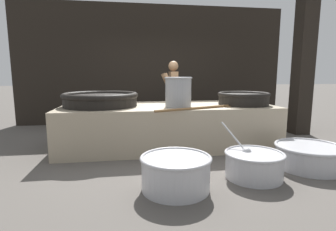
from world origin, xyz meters
TOP-DOWN VIEW (x-y plane):
  - ground_plane at (0.00, 0.00)m, footprint 60.00×60.00m
  - back_wall at (0.00, 2.66)m, footprint 7.38×0.24m
  - support_pillar at (3.15, 0.61)m, footprint 0.35×0.35m
  - hearth_platform at (0.00, 0.00)m, footprint 3.90×1.51m
  - giant_wok_near at (-1.23, 0.04)m, footprint 1.35×1.35m
  - giant_wok_far at (1.42, -0.16)m, footprint 0.96×0.96m
  - stock_pot at (0.14, -0.29)m, footprint 0.49×0.49m
  - stirring_paddle at (0.42, -0.63)m, footprint 1.45×0.63m
  - cook at (0.29, 1.17)m, footprint 0.39×0.61m
  - prep_bowl_vegetables at (0.87, -1.73)m, footprint 0.77×0.95m
  - prep_bowl_meat at (-0.20, -1.92)m, footprint 0.84×0.84m
  - prep_bowl_extra at (1.85, -1.49)m, footprint 0.97×0.97m

SIDE VIEW (x-z plane):
  - ground_plane at x=0.00m, z-range 0.00..0.00m
  - prep_bowl_extra at x=1.85m, z-range 0.02..0.35m
  - prep_bowl_vegetables at x=0.87m, z-range -0.14..0.52m
  - prep_bowl_meat at x=-0.20m, z-range 0.02..0.43m
  - hearth_platform at x=0.00m, z-range 0.00..0.78m
  - stirring_paddle at x=0.42m, z-range 0.78..0.82m
  - cook at x=0.29m, z-range 0.07..1.72m
  - giant_wok_far at x=1.42m, z-range 0.79..1.02m
  - giant_wok_near at x=-1.23m, z-range 0.79..1.03m
  - stock_pot at x=0.14m, z-range 0.79..1.31m
  - back_wall at x=0.00m, z-range 0.00..3.23m
  - support_pillar at x=3.15m, z-range 0.00..3.23m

